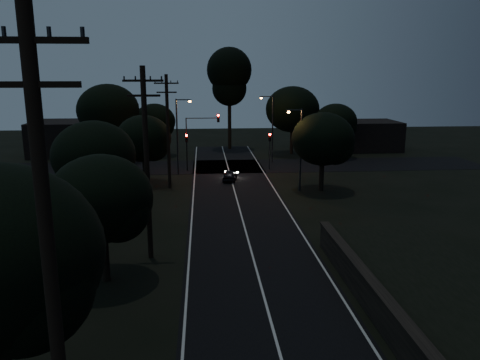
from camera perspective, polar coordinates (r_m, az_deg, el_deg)
road_surface at (r=43.73m, az=-0.75°, el=-1.10°), size 60.00×70.00×0.03m
utility_pole_near at (r=10.68m, az=-21.97°, el=-12.22°), size 2.20×0.30×12.00m
utility_pole_mid at (r=26.85m, az=-11.31°, el=2.22°), size 2.20×0.30×11.00m
utility_pole_far at (r=43.63m, az=-8.78°, el=6.04°), size 2.20×0.30×10.50m
tree_left_b at (r=24.46m, az=-16.21°, el=-2.49°), size 5.25×5.25×6.67m
tree_left_c at (r=34.42m, az=-17.07°, el=2.59°), size 5.85×5.85×7.38m
tree_left_d at (r=45.86m, az=-11.46°, el=4.82°), size 5.29×5.29×6.71m
tree_far_nw at (r=61.71m, az=-10.20°, el=6.94°), size 5.35×5.35×6.78m
tree_far_w at (r=58.27m, az=-15.52°, el=8.02°), size 7.35×7.35×9.37m
tree_far_ne at (r=62.43m, az=6.65°, el=8.41°), size 7.06×7.06×8.94m
tree_far_e at (r=60.85m, az=11.76°, el=6.84°), size 5.40×5.40×6.85m
tree_right_a at (r=42.96m, az=10.37°, el=4.76°), size 5.66×5.66×7.19m
tall_pine at (r=66.32m, az=-1.31°, el=12.55°), size 6.21×6.21×14.11m
building_left at (r=66.04m, az=-19.69°, el=4.86°), size 10.00×8.00×4.40m
building_right at (r=68.69m, az=14.93°, el=5.30°), size 9.00×7.00×4.00m
signal_left at (r=51.81m, az=-6.51°, el=4.22°), size 0.28×0.35×4.10m
signal_right at (r=52.31m, az=3.64°, el=4.36°), size 0.28×0.35×4.10m
signal_mast at (r=51.58m, az=-4.68°, el=5.91°), size 3.70×0.35×6.25m
streetlight_a at (r=49.63m, az=-7.46°, el=5.91°), size 1.66×0.26×8.00m
streetlight_b at (r=56.12m, az=3.80°, el=6.79°), size 1.66×0.26×8.00m
streetlight_c at (r=42.57m, az=7.22°, el=4.37°), size 1.46×0.26×7.50m
car at (r=47.06m, az=-1.23°, el=0.58°), size 1.81×3.36×1.09m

